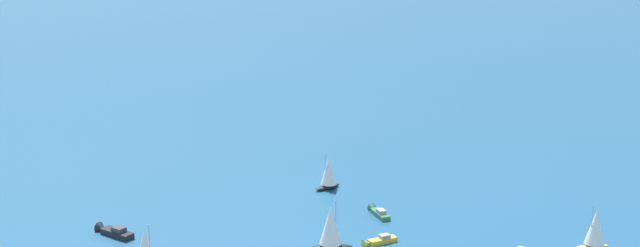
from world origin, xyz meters
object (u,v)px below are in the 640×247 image
(motorboat_outer_ring_e, at_px, (378,241))
(motorboat_outer_ring_a, at_px, (113,231))
(motorboat_outer_ring_c, at_px, (378,212))
(sailboat_inshore, at_px, (331,228))
(sailboat_mid_cluster, at_px, (595,229))
(sailboat_trailing, at_px, (329,172))

(motorboat_outer_ring_e, bearing_deg, motorboat_outer_ring_a, -30.98)
(motorboat_outer_ring_e, bearing_deg, motorboat_outer_ring_c, -120.05)
(sailboat_inshore, height_order, sailboat_mid_cluster, sailboat_inshore)
(motorboat_outer_ring_c, height_order, motorboat_outer_ring_e, motorboat_outer_ring_c)
(motorboat_outer_ring_a, relative_size, motorboat_outer_ring_c, 1.18)
(motorboat_outer_ring_a, distance_m, motorboat_outer_ring_c, 53.47)
(sailboat_inshore, height_order, motorboat_outer_ring_a, sailboat_inshore)
(sailboat_inshore, relative_size, motorboat_outer_ring_a, 1.07)
(sailboat_inshore, xyz_separation_m, sailboat_trailing, (-15.22, -31.16, -0.52))
(sailboat_mid_cluster, xyz_separation_m, motorboat_outer_ring_e, (34.73, -19.98, -3.41))
(motorboat_outer_ring_a, height_order, motorboat_outer_ring_e, motorboat_outer_ring_a)
(sailboat_mid_cluster, bearing_deg, sailboat_inshore, -25.79)
(sailboat_mid_cluster, bearing_deg, motorboat_outer_ring_a, -30.51)
(sailboat_mid_cluster, relative_size, motorboat_outer_ring_a, 0.96)
(sailboat_trailing, distance_m, sailboat_mid_cluster, 59.91)
(motorboat_outer_ring_a, bearing_deg, motorboat_outer_ring_c, 165.56)
(sailboat_mid_cluster, xyz_separation_m, motorboat_outer_ring_c, (27.11, -33.16, -3.37))
(motorboat_outer_ring_e, bearing_deg, sailboat_mid_cluster, 150.09)
(sailboat_inshore, bearing_deg, sailboat_mid_cluster, 154.21)
(sailboat_trailing, distance_m, motorboat_outer_ring_a, 50.45)
(sailboat_mid_cluster, bearing_deg, sailboat_trailing, -61.17)
(motorboat_outer_ring_c, bearing_deg, sailboat_inshore, 34.85)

